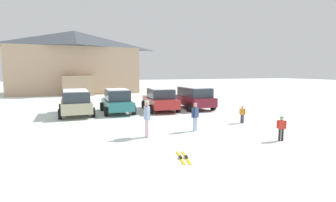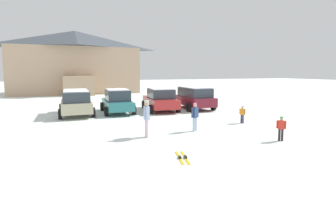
{
  "view_description": "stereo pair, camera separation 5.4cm",
  "coord_description": "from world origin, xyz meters",
  "px_view_note": "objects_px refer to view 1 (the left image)",
  "views": [
    {
      "loc": [
        -5.2,
        -6.75,
        2.97
      ],
      "look_at": [
        0.34,
        7.79,
        1.19
      ],
      "focal_mm": 28.0,
      "sensor_mm": 36.0,
      "label": 1
    },
    {
      "loc": [
        -5.15,
        -6.77,
        2.97
      ],
      "look_at": [
        0.34,
        7.79,
        1.19
      ],
      "focal_mm": 28.0,
      "sensor_mm": 36.0,
      "label": 2
    }
  ],
  "objects_px": {
    "parked_beige_suv": "(76,102)",
    "pair_of_skis": "(183,157)",
    "skier_child_in_red_jacket": "(281,127)",
    "skier_adult_in_blue_parka": "(147,117)",
    "parked_red_sedan": "(160,99)",
    "skier_child_in_orange_jacket": "(242,113)",
    "parked_teal_hatchback": "(117,101)",
    "skier_teen_in_navy_coat": "(195,115)",
    "ski_lodge": "(75,62)",
    "parked_maroon_van": "(194,97)"
  },
  "relations": [
    {
      "from": "parked_beige_suv",
      "to": "pair_of_skis",
      "type": "relative_size",
      "value": 3.15
    },
    {
      "from": "skier_child_in_red_jacket",
      "to": "skier_adult_in_blue_parka",
      "type": "relative_size",
      "value": 0.63
    },
    {
      "from": "parked_red_sedan",
      "to": "skier_adult_in_blue_parka",
      "type": "bearing_deg",
      "value": -113.32
    },
    {
      "from": "skier_child_in_orange_jacket",
      "to": "parked_teal_hatchback",
      "type": "bearing_deg",
      "value": 133.74
    },
    {
      "from": "skier_teen_in_navy_coat",
      "to": "skier_child_in_red_jacket",
      "type": "bearing_deg",
      "value": -48.15
    },
    {
      "from": "skier_child_in_orange_jacket",
      "to": "pair_of_skis",
      "type": "height_order",
      "value": "skier_child_in_orange_jacket"
    },
    {
      "from": "parked_teal_hatchback",
      "to": "skier_child_in_orange_jacket",
      "type": "distance_m",
      "value": 8.75
    },
    {
      "from": "ski_lodge",
      "to": "skier_adult_in_blue_parka",
      "type": "height_order",
      "value": "ski_lodge"
    },
    {
      "from": "pair_of_skis",
      "to": "parked_red_sedan",
      "type": "bearing_deg",
      "value": 74.99
    },
    {
      "from": "parked_teal_hatchback",
      "to": "parked_maroon_van",
      "type": "height_order",
      "value": "parked_maroon_van"
    },
    {
      "from": "parked_teal_hatchback",
      "to": "skier_child_in_red_jacket",
      "type": "bearing_deg",
      "value": -62.69
    },
    {
      "from": "parked_maroon_van",
      "to": "parked_red_sedan",
      "type": "bearing_deg",
      "value": 177.95
    },
    {
      "from": "ski_lodge",
      "to": "pair_of_skis",
      "type": "height_order",
      "value": "ski_lodge"
    },
    {
      "from": "skier_teen_in_navy_coat",
      "to": "parked_red_sedan",
      "type": "bearing_deg",
      "value": 84.89
    },
    {
      "from": "parked_maroon_van",
      "to": "skier_adult_in_blue_parka",
      "type": "bearing_deg",
      "value": -129.37
    },
    {
      "from": "parked_maroon_van",
      "to": "skier_child_in_red_jacket",
      "type": "distance_m",
      "value": 9.99
    },
    {
      "from": "ski_lodge",
      "to": "pair_of_skis",
      "type": "xyz_separation_m",
      "value": [
        2.61,
        -30.57,
        -4.25
      ]
    },
    {
      "from": "skier_child_in_red_jacket",
      "to": "parked_red_sedan",
      "type": "bearing_deg",
      "value": 101.19
    },
    {
      "from": "skier_teen_in_navy_coat",
      "to": "parked_beige_suv",
      "type": "bearing_deg",
      "value": 126.65
    },
    {
      "from": "parked_beige_suv",
      "to": "skier_child_in_orange_jacket",
      "type": "distance_m",
      "value": 10.89
    },
    {
      "from": "skier_child_in_orange_jacket",
      "to": "pair_of_skis",
      "type": "bearing_deg",
      "value": -142.37
    },
    {
      "from": "skier_child_in_red_jacket",
      "to": "parked_beige_suv",
      "type": "bearing_deg",
      "value": 128.23
    },
    {
      "from": "ski_lodge",
      "to": "parked_beige_suv",
      "type": "bearing_deg",
      "value": -91.6
    },
    {
      "from": "skier_child_in_red_jacket",
      "to": "pair_of_skis",
      "type": "bearing_deg",
      "value": -173.29
    },
    {
      "from": "parked_maroon_van",
      "to": "skier_teen_in_navy_coat",
      "type": "distance_m",
      "value": 7.82
    },
    {
      "from": "pair_of_skis",
      "to": "skier_adult_in_blue_parka",
      "type": "bearing_deg",
      "value": 96.3
    },
    {
      "from": "parked_teal_hatchback",
      "to": "parked_maroon_van",
      "type": "bearing_deg",
      "value": -1.52
    },
    {
      "from": "parked_red_sedan",
      "to": "skier_teen_in_navy_coat",
      "type": "height_order",
      "value": "parked_red_sedan"
    },
    {
      "from": "ski_lodge",
      "to": "skier_teen_in_navy_coat",
      "type": "distance_m",
      "value": 27.72
    },
    {
      "from": "ski_lodge",
      "to": "skier_child_in_red_jacket",
      "type": "bearing_deg",
      "value": -76.06
    },
    {
      "from": "ski_lodge",
      "to": "parked_beige_suv",
      "type": "xyz_separation_m",
      "value": [
        -0.56,
        -19.85,
        -3.35
      ]
    },
    {
      "from": "parked_red_sedan",
      "to": "pair_of_skis",
      "type": "relative_size",
      "value": 3.21
    },
    {
      "from": "skier_teen_in_navy_coat",
      "to": "skier_adult_in_blue_parka",
      "type": "bearing_deg",
      "value": -173.23
    },
    {
      "from": "skier_adult_in_blue_parka",
      "to": "skier_child_in_orange_jacket",
      "type": "distance_m",
      "value": 6.14
    },
    {
      "from": "pair_of_skis",
      "to": "parked_beige_suv",
      "type": "bearing_deg",
      "value": 106.44
    },
    {
      "from": "ski_lodge",
      "to": "parked_red_sedan",
      "type": "bearing_deg",
      "value": -74.7
    },
    {
      "from": "parked_teal_hatchback",
      "to": "parked_red_sedan",
      "type": "relative_size",
      "value": 0.93
    },
    {
      "from": "parked_teal_hatchback",
      "to": "parked_beige_suv",
      "type": "bearing_deg",
      "value": 179.1
    },
    {
      "from": "ski_lodge",
      "to": "pair_of_skis",
      "type": "distance_m",
      "value": 30.98
    },
    {
      "from": "skier_child_in_red_jacket",
      "to": "pair_of_skis",
      "type": "relative_size",
      "value": 0.74
    },
    {
      "from": "parked_maroon_van",
      "to": "skier_child_in_orange_jacket",
      "type": "relative_size",
      "value": 4.14
    },
    {
      "from": "ski_lodge",
      "to": "skier_teen_in_navy_coat",
      "type": "height_order",
      "value": "ski_lodge"
    },
    {
      "from": "ski_lodge",
      "to": "skier_teen_in_navy_coat",
      "type": "relative_size",
      "value": 11.89
    },
    {
      "from": "parked_beige_suv",
      "to": "parked_red_sedan",
      "type": "relative_size",
      "value": 0.98
    },
    {
      "from": "parked_beige_suv",
      "to": "parked_red_sedan",
      "type": "distance_m",
      "value": 6.02
    },
    {
      "from": "parked_beige_suv",
      "to": "parked_red_sedan",
      "type": "height_order",
      "value": "parked_beige_suv"
    },
    {
      "from": "parked_beige_suv",
      "to": "pair_of_skis",
      "type": "height_order",
      "value": "parked_beige_suv"
    },
    {
      "from": "parked_teal_hatchback",
      "to": "skier_adult_in_blue_parka",
      "type": "relative_size",
      "value": 2.53
    },
    {
      "from": "ski_lodge",
      "to": "parked_red_sedan",
      "type": "height_order",
      "value": "ski_lodge"
    },
    {
      "from": "parked_teal_hatchback",
      "to": "pair_of_skis",
      "type": "distance_m",
      "value": 10.72
    }
  ]
}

